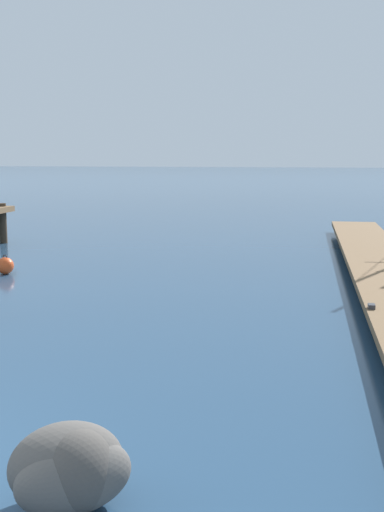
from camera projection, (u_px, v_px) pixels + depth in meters
shore_rock_near_right at (72, 470)px, 5.87m from camera, size 1.40×1.36×0.77m
mooring_buoy at (5, 266)px, 17.73m from camera, size 0.47×0.47×0.54m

